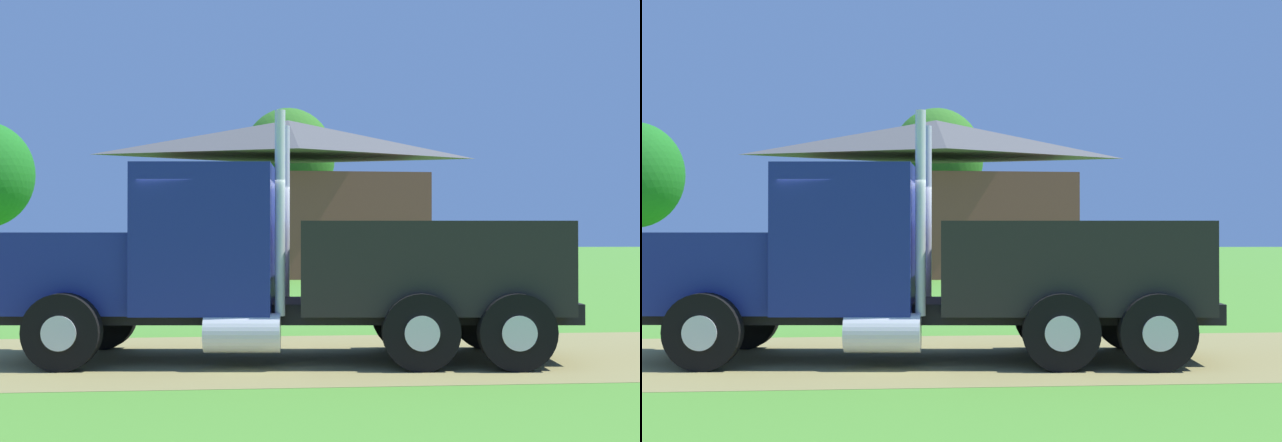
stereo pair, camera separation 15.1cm
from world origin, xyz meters
TOP-DOWN VIEW (x-y plane):
  - ground_plane at (0.00, 0.00)m, footprint 200.00×200.00m
  - dirt_track at (0.00, 0.00)m, footprint 120.00×5.44m
  - truck_foreground_white at (0.77, -0.22)m, footprint 8.23×3.31m
  - shed_building at (2.44, 24.54)m, footprint 11.41×5.90m
  - tree_right at (2.94, 31.76)m, footprint 4.50×4.50m

SIDE VIEW (x-z plane):
  - ground_plane at x=0.00m, z-range 0.00..0.00m
  - dirt_track at x=0.00m, z-range 0.00..0.01m
  - truck_foreground_white at x=0.77m, z-range -0.42..3.01m
  - shed_building at x=2.44m, z-range -0.11..6.28m
  - tree_right at x=2.94m, z-range 1.42..9.27m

